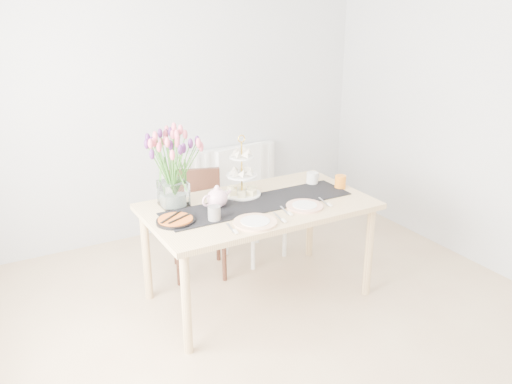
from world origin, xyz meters
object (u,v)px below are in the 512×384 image
chair_brown (197,214)px  tart_tin (176,221)px  mug_grey (214,214)px  cream_jug (312,178)px  tulip_vase (171,156)px  cake_stand (242,181)px  mug_orange (340,182)px  plate_right (305,206)px  teapot (217,198)px  plate_left (255,222)px  radiator (220,178)px  dining_table (258,214)px  chair_white (248,194)px

chair_brown → tart_tin: bearing=-105.1°
tart_tin → mug_grey: bearing=-21.6°
chair_brown → mug_grey: (-0.19, -0.76, 0.32)m
cream_jug → tulip_vase: bearing=164.0°
tulip_vase → cake_stand: (0.51, -0.06, -0.25)m
chair_brown → cream_jug: cream_jug is taller
mug_orange → plate_right: (-0.46, -0.19, -0.04)m
teapot → plate_left: teapot is taller
radiator → dining_table: same height
tart_tin → plate_left: size_ratio=0.88×
radiator → chair_brown: (-0.59, -0.80, 0.03)m
chair_brown → tart_tin: 0.84m
chair_brown → mug_grey: mug_grey is taller
mug_orange → plate_right: mug_orange is taller
plate_left → cream_jug: bearing=30.6°
plate_left → mug_grey: bearing=141.2°
dining_table → cake_stand: bearing=96.5°
dining_table → chair_brown: size_ratio=1.93×
mug_grey → plate_left: 0.28m
cream_jug → tart_tin: size_ratio=0.36×
cream_jug → mug_grey: bearing=-174.8°
mug_orange → plate_right: 0.50m
cake_stand → mug_orange: size_ratio=4.04×
chair_white → dining_table: bearing=-124.6°
cream_jug → plate_left: (-0.77, -0.46, -0.04)m
chair_white → teapot: chair_white is taller
cake_stand → tulip_vase: bearing=173.6°
chair_brown → radiator: bearing=71.4°
mug_orange → chair_white: bearing=63.5°
dining_table → mug_orange: (0.71, -0.02, 0.13)m
chair_white → mug_grey: bearing=-142.2°
tart_tin → cake_stand: bearing=20.7°
radiator → chair_white: size_ratio=1.28×
cake_stand → mug_orange: (0.73, -0.23, -0.07)m
teapot → mug_orange: (1.00, -0.10, -0.02)m
mug_grey → tulip_vase: bearing=69.2°
chair_brown → cream_jug: 0.97m
tulip_vase → tart_tin: bearing=-109.5°
mug_orange → mug_grey: bearing=128.2°
tulip_vase → mug_orange: bearing=-12.9°
teapot → plate_right: size_ratio=0.89×
teapot → mug_grey: 0.23m
teapot → tart_tin: bearing=-172.9°
chair_brown → tart_tin: size_ratio=3.27×
chair_brown → chair_white: chair_white is taller
chair_white → plate_left: chair_white is taller
cream_jug → mug_orange: (0.13, -0.19, 0.00)m
chair_brown → plate_left: 0.97m
dining_table → cake_stand: cake_stand is taller
dining_table → teapot: (-0.29, 0.08, 0.15)m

